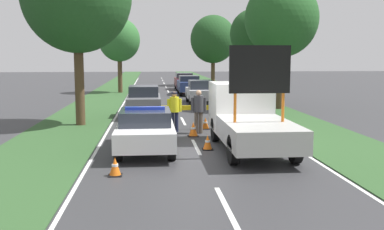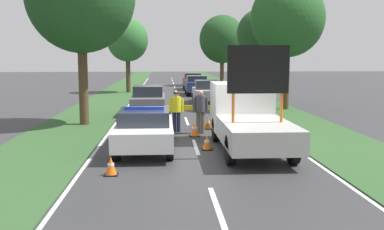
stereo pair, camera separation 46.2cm
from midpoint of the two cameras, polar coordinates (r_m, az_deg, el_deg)
ground_plane at (r=15.45m, az=1.47°, el=-4.39°), size 160.00×160.00×0.00m
lane_markings at (r=31.48m, az=-1.12°, el=1.67°), size 6.96×72.94×0.01m
grass_verge_left at (r=35.42m, az=-9.87°, el=2.22°), size 3.40×120.00×0.03m
grass_verge_right at (r=35.81m, az=7.02°, el=2.33°), size 3.40×120.00×0.03m
police_car at (r=15.12m, az=-5.16°, el=-1.80°), size 1.87×4.54×1.52m
work_truck at (r=15.66m, az=7.88°, el=-0.18°), size 2.12×5.88×3.50m
road_barrier at (r=19.44m, az=0.95°, el=0.67°), size 2.63×0.08×1.06m
police_officer at (r=18.89m, az=-1.29°, el=0.89°), size 0.61×0.39×1.70m
pedestrian_civilian at (r=18.49m, az=1.79°, el=0.89°), size 0.65×0.41×1.80m
traffic_cone_near_police at (r=19.72m, az=2.70°, el=-1.06°), size 0.37×0.37×0.52m
traffic_cone_centre_front at (r=17.90m, az=1.07°, el=-1.82°), size 0.42×0.42×0.58m
traffic_cone_near_truck at (r=12.25m, az=-9.19°, el=-6.43°), size 0.36×0.36×0.50m
traffic_cone_behind_barrier at (r=18.74m, az=5.77°, el=-1.24°), size 0.52×0.52×0.71m
traffic_cone_lane_edge at (r=15.35m, az=2.78°, el=-3.51°), size 0.37×0.37×0.51m
queued_car_suv_grey at (r=23.96m, az=-5.01°, el=1.81°), size 1.72×4.09×1.64m
queued_car_sedan_silver at (r=30.43m, az=2.29°, el=2.98°), size 1.73×4.01×1.58m
queued_car_hatch_blue at (r=37.42m, az=0.91°, el=3.87°), size 1.77×4.41×1.59m
queued_car_wagon_maroon at (r=43.32m, az=0.36°, el=4.32°), size 1.71×4.19×1.59m
roadside_tree_near_left at (r=32.81m, az=9.08°, el=10.11°), size 3.34×3.34×6.54m
roadside_tree_near_right at (r=27.58m, az=12.52°, el=11.85°), size 4.34×4.34×7.68m
roadside_tree_mid_left at (r=39.94m, az=-7.85°, el=9.39°), size 3.58×3.58×6.48m
roadside_tree_far_left at (r=49.51m, az=4.13°, el=9.57°), size 4.95×4.95×7.64m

